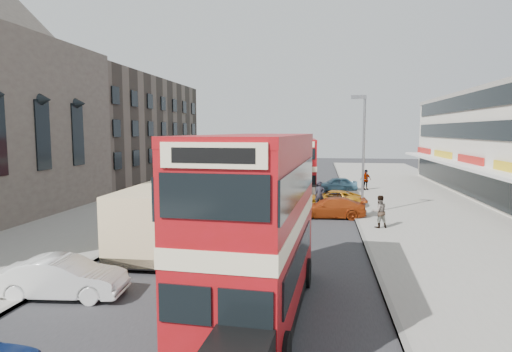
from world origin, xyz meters
The scene contains 18 objects.
ground centered at (0.00, 0.00, 0.00)m, with size 160.00×160.00×0.00m, color #28282B.
road_surface centered at (0.00, 20.00, 0.01)m, with size 12.00×90.00×0.01m, color #28282B.
pavement_right centered at (12.00, 20.00, 0.07)m, with size 12.00×90.00×0.15m, color gray.
pavement_left centered at (-12.00, 20.00, 0.07)m, with size 12.00×90.00×0.15m, color gray.
kerb_left centered at (-6.10, 20.00, 0.07)m, with size 0.20×90.00×0.16m, color gray.
kerb_right centered at (6.10, 20.00, 0.07)m, with size 0.20×90.00×0.16m, color gray.
brick_terrace centered at (-22.00, 38.00, 6.00)m, with size 14.00×28.00×12.00m, color #66594C.
street_lamp centered at (6.52, 18.00, 4.78)m, with size 1.00×0.20×8.12m.
bus_main centered at (1.85, 1.58, 2.89)m, with size 3.24×10.09×5.49m.
bus_second centered at (2.12, 26.92, 2.56)m, with size 2.80×8.88×4.87m.
coach centered at (-3.79, 10.01, 1.72)m, with size 3.09×11.07×2.92m.
car_left_front centered at (-5.03, 2.00, 0.71)m, with size 1.50×4.31×1.42m, color white.
car_right_a centered at (4.45, 17.25, 0.68)m, with size 1.91×4.70×1.36m, color #9D360F.
car_right_b centered at (4.68, 21.33, 0.64)m, with size 2.12×4.60×1.28m, color #C78113.
car_right_c centered at (5.28, 30.06, 0.68)m, with size 1.60×3.98×1.36m, color #5E9EBC.
pedestrian_near centered at (7.21, 14.09, 1.11)m, with size 0.71×0.48×1.92m, color gray.
pedestrian_far centered at (8.06, 30.37, 1.12)m, with size 1.14×0.47×1.94m, color gray.
cyclist centered at (3.75, 18.62, 0.83)m, with size 0.75×1.69×2.29m.
Camera 1 is at (3.78, -11.18, 5.80)m, focal length 29.92 mm.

